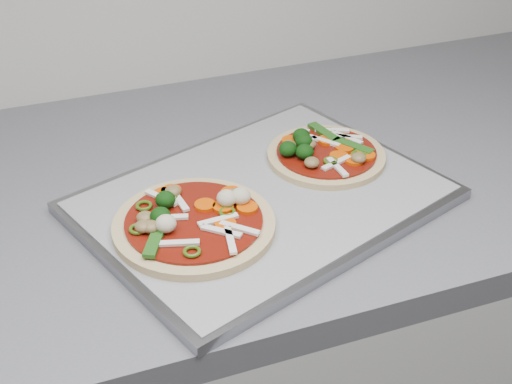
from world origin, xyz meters
name	(u,v)px	position (x,y,z in m)	size (l,w,h in m)	color
countertop	(74,217)	(0.00, 1.30, 0.88)	(3.60, 0.60, 0.04)	slate
baking_tray	(262,201)	(0.22, 1.22, 0.91)	(0.42, 0.31, 0.01)	gray
parchment	(262,195)	(0.22, 1.22, 0.91)	(0.41, 0.30, 0.00)	#9B9BA0
pizza_left	(193,221)	(0.12, 1.18, 0.93)	(0.19, 0.19, 0.03)	tan
pizza_right	(324,153)	(0.33, 1.27, 0.92)	(0.22, 0.22, 0.03)	tan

